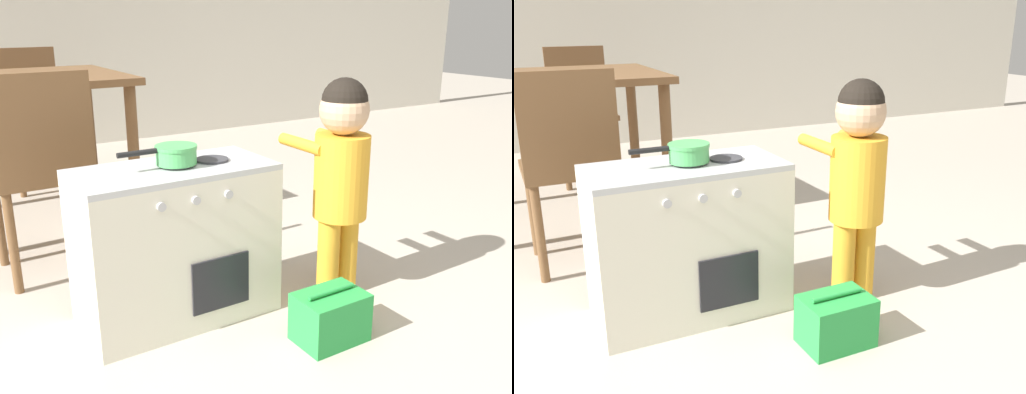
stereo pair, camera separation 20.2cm
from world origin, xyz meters
TOP-DOWN VIEW (x-y plane):
  - play_kitchen at (0.17, 0.82)m, footprint 0.67×0.34m
  - toy_pot at (0.18, 0.82)m, footprint 0.27×0.14m
  - child_figure at (0.74, 0.63)m, footprint 0.22×0.34m
  - toy_basket at (0.52, 0.39)m, footprint 0.23×0.16m
  - dining_table at (-0.08, 2.09)m, footprint 1.03×0.82m
  - dining_chair_near at (-0.13, 1.39)m, footprint 0.37×0.37m
  - dining_chair_far at (0.14, 2.78)m, footprint 0.37×0.37m

SIDE VIEW (x-z plane):
  - toy_basket at x=0.52m, z-range -0.01..0.18m
  - play_kitchen at x=0.17m, z-range 0.00..0.56m
  - dining_chair_near at x=-0.13m, z-range 0.03..0.87m
  - dining_chair_far at x=0.14m, z-range 0.03..0.87m
  - child_figure at x=0.74m, z-range 0.10..0.93m
  - toy_pot at x=0.18m, z-range 0.56..0.63m
  - dining_table at x=-0.08m, z-range 0.27..1.02m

